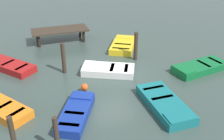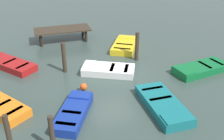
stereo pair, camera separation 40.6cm
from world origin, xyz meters
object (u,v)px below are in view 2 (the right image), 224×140
(rowboat_red, at_px, (6,63))
(dock_segment, at_px, (62,30))
(mooring_piling_far_left, at_px, (64,58))
(rowboat_white, at_px, (108,70))
(mooring_piling_mid_right, at_px, (9,138))
(mooring_piling_mid_left, at_px, (52,133))
(mooring_piling_far_right, at_px, (137,46))
(marker_buoy, at_px, (84,87))
(rowboat_teal, at_px, (163,105))
(rowboat_green, at_px, (201,68))
(rowboat_yellow, at_px, (125,45))
(rowboat_blue, at_px, (74,112))

(rowboat_red, bearing_deg, dock_segment, -90.77)
(rowboat_red, bearing_deg, mooring_piling_far_left, -159.45)
(rowboat_white, distance_m, mooring_piling_far_left, 2.59)
(rowboat_white, bearing_deg, dock_segment, -47.83)
(dock_segment, bearing_deg, mooring_piling_mid_right, -106.63)
(mooring_piling_mid_left, bearing_deg, mooring_piling_mid_right, 179.81)
(mooring_piling_far_right, bearing_deg, marker_buoy, -145.93)
(marker_buoy, bearing_deg, rowboat_teal, -39.73)
(marker_buoy, bearing_deg, rowboat_green, 0.28)
(mooring_piling_far_left, bearing_deg, rowboat_red, 149.51)
(rowboat_yellow, height_order, mooring_piling_mid_left, mooring_piling_mid_left)
(dock_segment, xyz_separation_m, rowboat_red, (-3.94, -3.10, -0.61))
(marker_buoy, bearing_deg, rowboat_blue, -115.29)
(rowboat_teal, distance_m, mooring_piling_mid_left, 5.27)
(rowboat_white, xyz_separation_m, mooring_piling_far_left, (-2.32, 0.95, 0.68))
(rowboat_yellow, relative_size, marker_buoy, 6.68)
(rowboat_blue, height_order, rowboat_yellow, same)
(rowboat_white, height_order, mooring_piling_mid_left, mooring_piling_mid_left)
(rowboat_white, xyz_separation_m, rowboat_green, (5.14, -1.53, -0.00))
(rowboat_yellow, distance_m, mooring_piling_mid_left, 10.39)
(rowboat_blue, xyz_separation_m, rowboat_teal, (4.01, -0.72, -0.00))
(rowboat_red, bearing_deg, mooring_piling_mid_left, 153.32)
(rowboat_yellow, xyz_separation_m, marker_buoy, (-4.04, -4.77, 0.07))
(rowboat_teal, relative_size, mooring_piling_far_left, 1.90)
(dock_segment, bearing_deg, marker_buoy, -90.04)
(rowboat_teal, distance_m, mooring_piling_far_right, 5.46)
(rowboat_yellow, distance_m, mooring_piling_far_left, 5.14)
(rowboat_red, relative_size, mooring_piling_far_left, 2.19)
(dock_segment, bearing_deg, rowboat_green, -46.59)
(mooring_piling_mid_right, bearing_deg, rowboat_red, 92.26)
(rowboat_green, xyz_separation_m, mooring_piling_mid_left, (-8.94, -3.70, 0.54))
(mooring_piling_far_right, bearing_deg, rowboat_red, 167.87)
(mooring_piling_far_left, bearing_deg, mooring_piling_mid_left, -103.46)
(rowboat_white, height_order, mooring_piling_mid_right, mooring_piling_mid_right)
(rowboat_red, height_order, marker_buoy, marker_buoy)
(rowboat_blue, bearing_deg, rowboat_white, -9.46)
(rowboat_yellow, bearing_deg, rowboat_blue, 174.61)
(rowboat_red, distance_m, mooring_piling_mid_left, 8.29)
(dock_segment, distance_m, mooring_piling_far_right, 6.15)
(mooring_piling_far_left, bearing_deg, mooring_piling_far_right, 2.84)
(mooring_piling_far_right, relative_size, marker_buoy, 3.78)
(mooring_piling_mid_right, bearing_deg, mooring_piling_far_left, 64.70)
(marker_buoy, bearing_deg, rowboat_white, 41.14)
(dock_segment, relative_size, mooring_piling_mid_right, 2.15)
(rowboat_teal, bearing_deg, mooring_piling_far_right, 171.35)
(mooring_piling_mid_right, height_order, marker_buoy, mooring_piling_mid_right)
(rowboat_red, distance_m, mooring_piling_far_right, 8.02)
(rowboat_blue, xyz_separation_m, mooring_piling_far_right, (4.94, 4.62, 0.69))
(rowboat_white, height_order, rowboat_green, same)
(rowboat_yellow, bearing_deg, rowboat_teal, -155.93)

